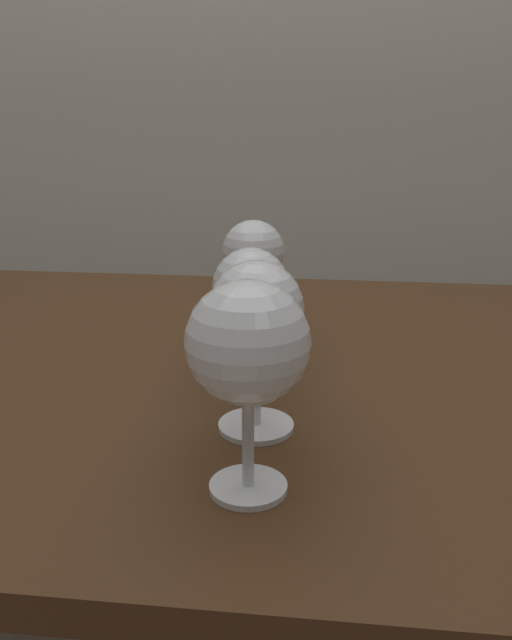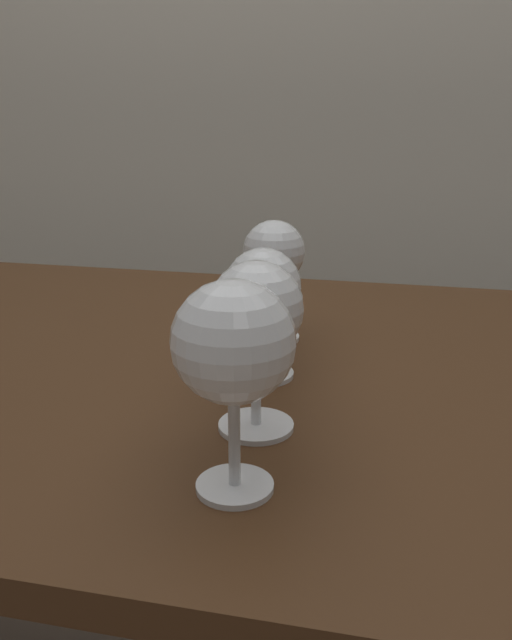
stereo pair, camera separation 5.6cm
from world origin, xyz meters
TOP-DOWN VIEW (x-y plane):
  - dining_table at (0.00, 0.00)m, footprint 1.56×0.76m
  - wine_glass_rose at (0.06, -0.25)m, footprint 0.09×0.09m
  - wine_glass_cabernet at (0.06, -0.15)m, footprint 0.08×0.08m
  - wine_glass_port at (0.04, -0.03)m, footprint 0.08×0.08m
  - wine_glass_pinot at (0.02, 0.08)m, footprint 0.07×0.07m

SIDE VIEW (x-z plane):
  - dining_table at x=0.00m, z-range 0.28..1.03m
  - wine_glass_port at x=0.04m, z-range 0.77..0.91m
  - wine_glass_pinot at x=0.02m, z-range 0.78..0.93m
  - wine_glass_cabernet at x=0.06m, z-range 0.78..0.93m
  - wine_glass_rose at x=0.06m, z-range 0.78..0.94m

